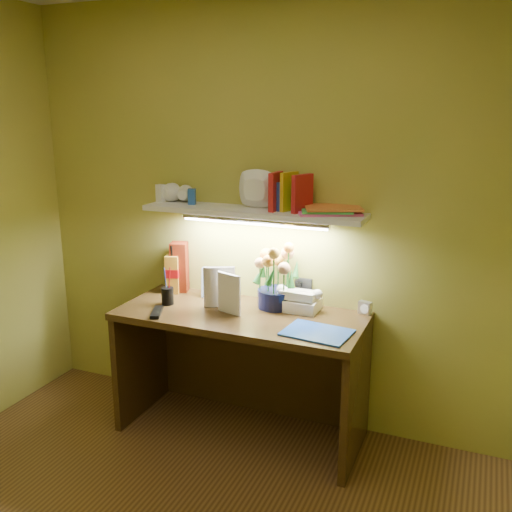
{
  "coord_description": "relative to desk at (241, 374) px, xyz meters",
  "views": [
    {
      "loc": [
        1.24,
        -1.57,
        1.87
      ],
      "look_at": [
        0.03,
        1.35,
        1.05
      ],
      "focal_mm": 40.0,
      "sensor_mm": 36.0,
      "label": 1
    }
  ],
  "objects": [
    {
      "name": "desk",
      "position": [
        0.0,
        0.0,
        0.0
      ],
      "size": [
        1.4,
        0.6,
        0.75
      ],
      "primitive_type": "cube",
      "color": "#35210E",
      "rests_on": "ground"
    },
    {
      "name": "flower_bouquet",
      "position": [
        0.15,
        0.17,
        0.56
      ],
      "size": [
        0.25,
        0.25,
        0.37
      ],
      "primitive_type": null,
      "rotation": [
        0.0,
        0.0,
        -0.09
      ],
      "color": "#0C1034",
      "rests_on": "desk"
    },
    {
      "name": "telephone",
      "position": [
        0.29,
        0.18,
        0.44
      ],
      "size": [
        0.23,
        0.17,
        0.14
      ],
      "primitive_type": null,
      "rotation": [
        0.0,
        0.0,
        -0.02
      ],
      "color": "white",
      "rests_on": "desk"
    },
    {
      "name": "desk_clock",
      "position": [
        0.65,
        0.25,
        0.41
      ],
      "size": [
        0.08,
        0.06,
        0.07
      ],
      "primitive_type": "cube",
      "rotation": [
        0.0,
        0.0,
        -0.31
      ],
      "color": "#AFAFB3",
      "rests_on": "desk"
    },
    {
      "name": "whisky_bottle",
      "position": [
        -0.54,
        0.18,
        0.53
      ],
      "size": [
        0.1,
        0.1,
        0.3
      ],
      "primitive_type": null,
      "rotation": [
        0.0,
        0.0,
        0.28
      ],
      "color": "#C17F21",
      "rests_on": "desk"
    },
    {
      "name": "whisky_box",
      "position": [
        -0.52,
        0.23,
        0.53
      ],
      "size": [
        0.13,
        0.13,
        0.31
      ],
      "primitive_type": "cube",
      "rotation": [
        0.0,
        0.0,
        0.3
      ],
      "color": "#581707",
      "rests_on": "desk"
    },
    {
      "name": "pen_cup",
      "position": [
        -0.46,
        -0.02,
        0.46
      ],
      "size": [
        0.08,
        0.08,
        0.17
      ],
      "primitive_type": "cylinder",
      "rotation": [
        0.0,
        0.0,
        -0.17
      ],
      "color": "black",
      "rests_on": "desk"
    },
    {
      "name": "art_card",
      "position": [
        -0.24,
        0.2,
        0.47
      ],
      "size": [
        0.19,
        0.08,
        0.18
      ],
      "primitive_type": null,
      "rotation": [
        0.0,
        0.0,
        0.24
      ],
      "color": "white",
      "rests_on": "desk"
    },
    {
      "name": "tv_remote",
      "position": [
        -0.43,
        -0.19,
        0.38
      ],
      "size": [
        0.11,
        0.18,
        0.02
      ],
      "primitive_type": "cube",
      "rotation": [
        0.0,
        0.0,
        0.4
      ],
      "color": "black",
      "rests_on": "desk"
    },
    {
      "name": "blue_folder",
      "position": [
        0.49,
        -0.12,
        0.38
      ],
      "size": [
        0.36,
        0.28,
        0.01
      ],
      "primitive_type": "cube",
      "rotation": [
        0.0,
        0.0,
        -0.11
      ],
      "color": "#2555B3",
      "rests_on": "desk"
    },
    {
      "name": "desk_book_a",
      "position": [
        -0.23,
        0.0,
        0.5
      ],
      "size": [
        0.18,
        0.09,
        0.24
      ],
      "primitive_type": "imported",
      "rotation": [
        0.0,
        0.0,
        0.41
      ],
      "color": "beige",
      "rests_on": "desk"
    },
    {
      "name": "desk_book_b",
      "position": [
        -0.14,
        0.0,
        0.49
      ],
      "size": [
        0.17,
        0.07,
        0.23
      ],
      "primitive_type": "imported",
      "rotation": [
        0.0,
        0.0,
        -0.34
      ],
      "color": "white",
      "rests_on": "desk"
    },
    {
      "name": "wall_shelf",
      "position": [
        0.03,
        0.19,
        0.96
      ],
      "size": [
        1.31,
        0.37,
        0.24
      ],
      "color": "white",
      "rests_on": "ground"
    }
  ]
}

